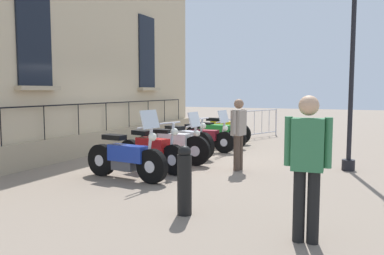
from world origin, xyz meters
name	(u,v)px	position (x,y,z in m)	size (l,w,h in m)	color
ground_plane	(180,156)	(0.00, 0.00, 0.00)	(60.00, 60.00, 0.00)	gray
building_facade	(93,51)	(-2.81, 0.00, 2.91)	(0.82, 11.55, 6.00)	#C6B28E
motorcycle_blue	(127,158)	(0.21, -2.92, 0.43)	(1.98, 0.63, 1.41)	black
motorcycle_red	(152,152)	(0.25, -1.99, 0.43)	(1.96, 0.79, 1.11)	black
motorcycle_white	(173,145)	(0.30, -1.03, 0.45)	(1.97, 0.66, 1.27)	black
motorcycle_silver	(184,141)	(0.08, 0.04, 0.43)	(2.02, 0.97, 1.07)	black
motorcycle_maroon	(203,137)	(0.24, 1.06, 0.42)	(1.99, 0.74, 1.22)	black
motorcycle_green	(214,134)	(0.23, 2.00, 0.42)	(2.11, 0.73, 0.94)	black
motorcycle_yellow	(222,130)	(0.13, 3.02, 0.44)	(1.99, 0.64, 1.09)	black
lamppost	(353,35)	(4.23, -0.15, 2.97)	(0.31, 1.01, 4.14)	black
crowd_barrier	(258,123)	(0.83, 5.07, 0.57)	(0.93, 2.30, 1.05)	#B7B7BF
bollard	(184,180)	(2.21, -4.48, 0.50)	(0.21, 0.21, 1.00)	black
pedestrian_standing	(238,131)	(1.98, -1.14, 0.89)	(0.27, 0.53, 1.59)	#47382D
pedestrian_walking	(307,160)	(3.95, -4.85, 0.98)	(0.53, 0.24, 1.72)	black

